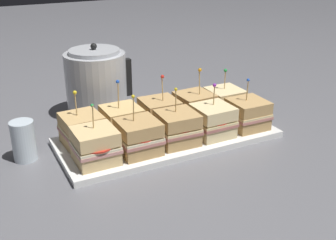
# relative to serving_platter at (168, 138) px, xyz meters

# --- Properties ---
(ground_plane) EXTENTS (6.00, 6.00, 0.00)m
(ground_plane) POSITION_rel_serving_platter_xyz_m (0.00, 0.00, -0.01)
(ground_plane) COLOR slate
(serving_platter) EXTENTS (0.62, 0.26, 0.02)m
(serving_platter) POSITION_rel_serving_platter_xyz_m (0.00, 0.00, 0.00)
(serving_platter) COLOR white
(serving_platter) RESTS_ON ground_plane
(sandwich_front_far_left) EXTENTS (0.11, 0.11, 0.15)m
(sandwich_front_far_left) POSITION_rel_serving_platter_xyz_m (-0.23, -0.06, 0.05)
(sandwich_front_far_left) COLOR #DBB77A
(sandwich_front_far_left) RESTS_ON serving_platter
(sandwich_front_left) EXTENTS (0.11, 0.11, 0.16)m
(sandwich_front_left) POSITION_rel_serving_platter_xyz_m (-0.12, -0.06, 0.05)
(sandwich_front_left) COLOR tan
(sandwich_front_left) RESTS_ON serving_platter
(sandwich_front_center) EXTENTS (0.11, 0.11, 0.16)m
(sandwich_front_center) POSITION_rel_serving_platter_xyz_m (-0.00, -0.06, 0.05)
(sandwich_front_center) COLOR tan
(sandwich_front_center) RESTS_ON serving_platter
(sandwich_front_right) EXTENTS (0.11, 0.11, 0.15)m
(sandwich_front_right) POSITION_rel_serving_platter_xyz_m (0.11, -0.06, 0.05)
(sandwich_front_right) COLOR beige
(sandwich_front_right) RESTS_ON serving_platter
(sandwich_front_far_right) EXTENTS (0.11, 0.11, 0.15)m
(sandwich_front_far_right) POSITION_rel_serving_platter_xyz_m (0.24, -0.06, 0.05)
(sandwich_front_far_right) COLOR tan
(sandwich_front_far_right) RESTS_ON serving_platter
(sandwich_back_far_left) EXTENTS (0.11, 0.11, 0.15)m
(sandwich_back_far_left) POSITION_rel_serving_platter_xyz_m (-0.23, 0.06, 0.05)
(sandwich_back_far_left) COLOR tan
(sandwich_back_far_left) RESTS_ON serving_platter
(sandwich_back_left) EXTENTS (0.11, 0.11, 0.17)m
(sandwich_back_left) POSITION_rel_serving_platter_xyz_m (-0.12, 0.06, 0.05)
(sandwich_back_left) COLOR tan
(sandwich_back_left) RESTS_ON serving_platter
(sandwich_back_center) EXTENTS (0.11, 0.11, 0.17)m
(sandwich_back_center) POSITION_rel_serving_platter_xyz_m (-0.00, 0.05, 0.05)
(sandwich_back_center) COLOR tan
(sandwich_back_center) RESTS_ON serving_platter
(sandwich_back_right) EXTENTS (0.11, 0.11, 0.17)m
(sandwich_back_right) POSITION_rel_serving_platter_xyz_m (0.12, 0.06, 0.05)
(sandwich_back_right) COLOR tan
(sandwich_back_right) RESTS_ON serving_platter
(sandwich_back_far_right) EXTENTS (0.11, 0.11, 0.15)m
(sandwich_back_far_right) POSITION_rel_serving_platter_xyz_m (0.23, 0.06, 0.05)
(sandwich_back_far_right) COLOR beige
(sandwich_back_far_right) RESTS_ON serving_platter
(kettle_steel) EXTENTS (0.22, 0.19, 0.24)m
(kettle_steel) POSITION_rel_serving_platter_xyz_m (-0.12, 0.28, 0.10)
(kettle_steel) COLOR #B7BABF
(kettle_steel) RESTS_ON ground_plane
(drinking_glass) EXTENTS (0.06, 0.06, 0.11)m
(drinking_glass) POSITION_rel_serving_platter_xyz_m (-0.39, 0.07, 0.04)
(drinking_glass) COLOR silver
(drinking_glass) RESTS_ON ground_plane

